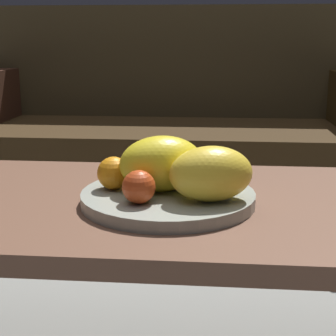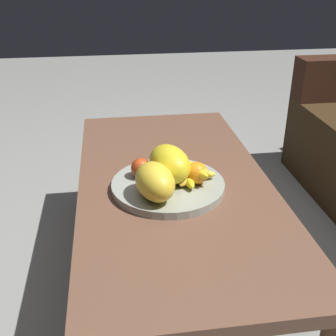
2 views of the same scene
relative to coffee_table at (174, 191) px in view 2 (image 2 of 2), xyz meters
name	(u,v)px [view 2 (image 2 of 2)]	position (x,y,z in m)	size (l,w,h in m)	color
ground_plane	(173,280)	(0.00, 0.00, -0.38)	(8.00, 8.00, 0.00)	gray
coffee_table	(174,191)	(0.00, 0.00, 0.00)	(1.26, 0.62, 0.43)	brown
fruit_bowl	(168,186)	(0.06, -0.03, 0.06)	(0.36, 0.36, 0.03)	#969C8F
melon_large_front	(170,164)	(0.04, -0.02, 0.13)	(0.17, 0.11, 0.11)	yellow
melon_smaller_beside	(155,182)	(0.15, -0.08, 0.12)	(0.16, 0.11, 0.11)	yellow
orange_front	(166,157)	(-0.06, -0.02, 0.10)	(0.07, 0.07, 0.07)	orange
orange_left	(197,173)	(0.08, 0.06, 0.10)	(0.07, 0.07, 0.07)	orange
apple_front	(141,168)	(0.01, -0.11, 0.10)	(0.06, 0.06, 0.06)	#BE4119
banana_bunch	(191,173)	(0.06, 0.04, 0.10)	(0.15, 0.15, 0.06)	yellow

